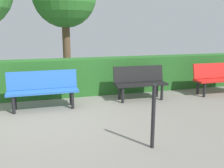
% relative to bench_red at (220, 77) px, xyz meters
% --- Properties ---
extents(ground_plane, '(19.40, 19.40, 0.00)m').
position_rel_bench_red_xyz_m(ground_plane, '(4.73, 0.61, -0.48)').
color(ground_plane, gray).
extents(bench_red, '(1.60, 0.52, 0.86)m').
position_rel_bench_red_xyz_m(bench_red, '(0.00, 0.00, 0.00)').
color(bench_red, red).
rests_on(bench_red, ground_plane).
extents(bench_black, '(1.37, 0.50, 0.86)m').
position_rel_bench_red_xyz_m(bench_black, '(2.40, -0.11, -0.01)').
color(bench_black, black).
rests_on(bench_black, ground_plane).
extents(bench_blue, '(1.57, 0.46, 0.86)m').
position_rel_bench_red_xyz_m(bench_blue, '(4.81, -0.01, -0.00)').
color(bench_blue, blue).
rests_on(bench_blue, ground_plane).
extents(hedge_row, '(15.40, 0.56, 1.01)m').
position_rel_bench_red_xyz_m(hedge_row, '(3.64, -0.98, 0.02)').
color(hedge_row, '#266023').
rests_on(hedge_row, ground_plane).
extents(railing_post_mid, '(0.06, 0.06, 1.00)m').
position_rel_bench_red_xyz_m(railing_post_mid, '(3.24, 2.44, 0.02)').
color(railing_post_mid, black).
rests_on(railing_post_mid, ground_plane).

